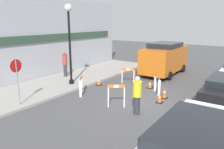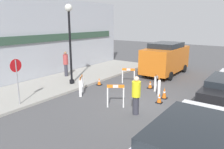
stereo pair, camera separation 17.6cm
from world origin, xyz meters
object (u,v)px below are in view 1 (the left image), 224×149
streetlamp_post (69,34)px  work_van (165,57)px  person_worker (137,94)px  person_pedestrian (65,63)px  stop_sign (17,75)px

streetlamp_post → work_van: 7.47m
person_worker → work_van: (7.76, 1.85, 0.40)m
streetlamp_post → person_pedestrian: streetlamp_post is taller
streetlamp_post → stop_sign: 4.29m
streetlamp_post → work_van: streetlamp_post is taller
person_worker → work_van: work_van is taller
person_pedestrian → stop_sign: bearing=40.9°
stop_sign → work_van: size_ratio=0.44×
streetlamp_post → person_pedestrian: (1.11, 1.70, -2.15)m
stop_sign → streetlamp_post: bearing=-178.4°
person_worker → person_pedestrian: bearing=22.2°
streetlamp_post → stop_sign: streetlamp_post is taller
stop_sign → person_pedestrian: bearing=-162.2°
work_van → stop_sign: bearing=163.3°
stop_sign → person_worker: (2.43, -4.90, -0.67)m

